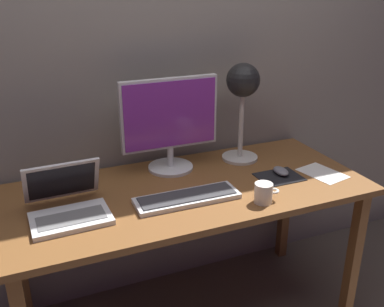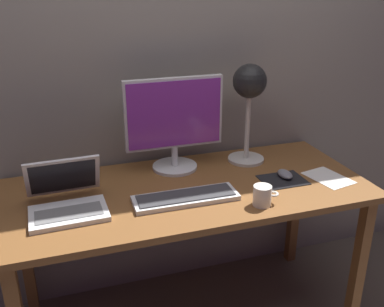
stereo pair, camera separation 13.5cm
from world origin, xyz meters
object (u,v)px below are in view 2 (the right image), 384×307
at_px(coffee_mug, 263,196).
at_px(keyboard_main, 186,198).
at_px(laptop, 66,195).
at_px(mouse, 285,174).
at_px(desk_lamp, 249,91).
at_px(monitor, 174,120).

bearing_deg(coffee_mug, keyboard_main, 154.63).
height_order(laptop, mouse, laptop).
distance_m(keyboard_main, desk_lamp, 0.62).
distance_m(monitor, laptop, 0.60).
xyz_separation_m(monitor, keyboard_main, (-0.05, -0.33, -0.23)).
xyz_separation_m(keyboard_main, mouse, (0.50, 0.06, 0.01)).
relative_size(laptop, coffee_mug, 2.78).
relative_size(monitor, desk_lamp, 0.96).
xyz_separation_m(keyboard_main, coffee_mug, (0.28, -0.13, 0.03)).
height_order(monitor, keyboard_main, monitor).
height_order(monitor, coffee_mug, monitor).
bearing_deg(laptop, coffee_mug, -16.20).
bearing_deg(laptop, monitor, 25.20).
height_order(desk_lamp, coffee_mug, desk_lamp).
relative_size(monitor, laptop, 1.53).
bearing_deg(desk_lamp, mouse, -71.47).
relative_size(monitor, coffee_mug, 4.24).
relative_size(monitor, mouse, 4.86).
bearing_deg(keyboard_main, coffee_mug, -25.37).
bearing_deg(laptop, mouse, -1.33).
bearing_deg(desk_lamp, monitor, 176.94).
height_order(keyboard_main, coffee_mug, coffee_mug).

